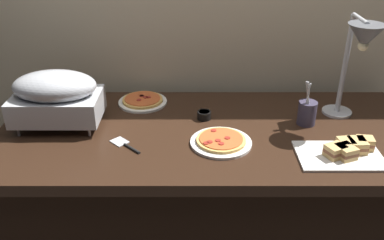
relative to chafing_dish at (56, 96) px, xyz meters
name	(u,v)px	position (x,y,z in m)	size (l,w,h in m)	color
back_wall	(207,6)	(0.68, 0.45, 0.29)	(4.40, 0.04, 2.40)	#C6B593
buffet_table	(208,197)	(0.68, -0.05, -0.52)	(1.90, 0.84, 0.76)	black
chafing_dish	(56,96)	(0.00, 0.00, 0.00)	(0.39, 0.25, 0.26)	#B7BABF
heat_lamp	(360,46)	(1.31, 0.00, 0.23)	(0.15, 0.30, 0.49)	#B7BABF
pizza_plate_front	(221,141)	(0.73, -0.17, -0.13)	(0.26, 0.26, 0.03)	white
pizza_plate_center	(142,101)	(0.35, 0.23, -0.13)	(0.25, 0.25, 0.03)	white
sandwich_platter	(345,151)	(1.22, -0.26, -0.12)	(0.34, 0.22, 0.06)	white
sauce_cup_near	(204,115)	(0.66, 0.06, -0.12)	(0.06, 0.06, 0.04)	black
utensil_holder	(307,112)	(1.13, 0.01, -0.09)	(0.08, 0.08, 0.22)	#383347
serving_spatula	(125,145)	(0.32, -0.18, -0.14)	(0.14, 0.14, 0.01)	#B7BABF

